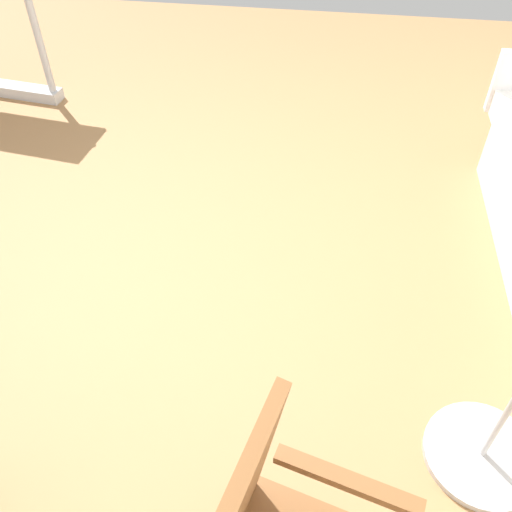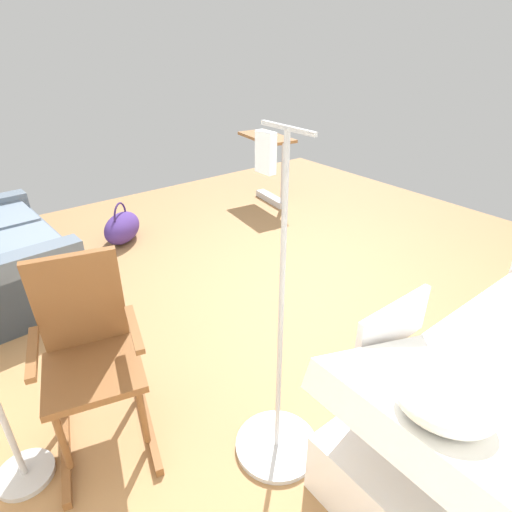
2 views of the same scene
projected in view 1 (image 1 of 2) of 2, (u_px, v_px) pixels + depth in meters
name	position (u px, v px, depth m)	size (l,w,h in m)	color
ground_plane	(236.00, 245.00, 3.01)	(6.35, 6.35, 0.00)	#9E7247
iv_pole	(498.00, 424.00, 2.00)	(0.44, 0.44, 1.69)	#B2B5BA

